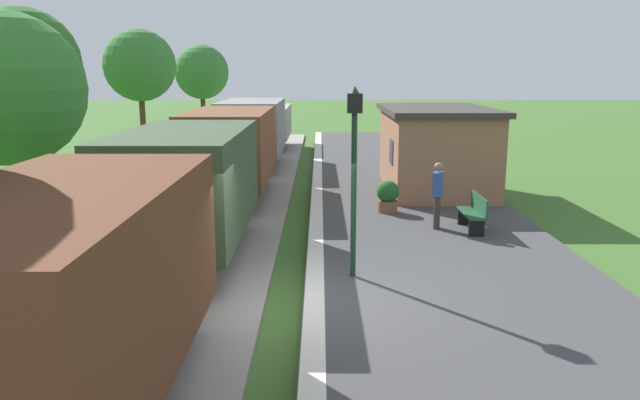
# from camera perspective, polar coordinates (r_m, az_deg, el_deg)

# --- Properties ---
(ground_plane) EXTENTS (160.00, 160.00, 0.00)m
(ground_plane) POSITION_cam_1_polar(r_m,az_deg,el_deg) (11.13, -2.73, -10.36)
(ground_plane) COLOR #3D6628
(platform_slab) EXTENTS (6.00, 60.00, 0.25)m
(platform_slab) POSITION_cam_1_polar(r_m,az_deg,el_deg) (11.40, 13.79, -9.49)
(platform_slab) COLOR #424244
(platform_slab) RESTS_ON ground
(platform_edge_stripe) EXTENTS (0.36, 60.00, 0.01)m
(platform_edge_stripe) POSITION_cam_1_polar(r_m,az_deg,el_deg) (11.03, -0.64, -9.15)
(platform_edge_stripe) COLOR silver
(platform_edge_stripe) RESTS_ON platform_slab
(track_ballast) EXTENTS (3.80, 60.00, 0.12)m
(track_ballast) POSITION_cam_1_polar(r_m,az_deg,el_deg) (11.47, -14.97, -9.76)
(track_ballast) COLOR gray
(track_ballast) RESTS_ON ground
(rail_near) EXTENTS (0.07, 60.00, 0.14)m
(rail_near) POSITION_cam_1_polar(r_m,az_deg,el_deg) (11.26, -11.42, -9.29)
(rail_near) COLOR slate
(rail_near) RESTS_ON track_ballast
(rail_far) EXTENTS (0.07, 60.00, 0.14)m
(rail_far) POSITION_cam_1_polar(r_m,az_deg,el_deg) (11.63, -18.48, -8.99)
(rail_far) COLOR slate
(rail_far) RESTS_ON track_ballast
(freight_train) EXTENTS (2.50, 32.60, 2.72)m
(freight_train) POSITION_cam_1_polar(r_m,az_deg,el_deg) (19.47, -8.70, 4.16)
(freight_train) COLOR brown
(freight_train) RESTS_ON rail_near
(station_hut) EXTENTS (3.50, 5.80, 2.78)m
(station_hut) POSITION_cam_1_polar(r_m,az_deg,el_deg) (21.12, 10.56, 4.75)
(station_hut) COLOR #9E6B4C
(station_hut) RESTS_ON platform_slab
(bench_near_hut) EXTENTS (0.42, 1.50, 0.91)m
(bench_near_hut) POSITION_cam_1_polar(r_m,az_deg,el_deg) (15.96, 14.02, -1.09)
(bench_near_hut) COLOR #1E4C2D
(bench_near_hut) RESTS_ON platform_slab
(person_waiting) EXTENTS (0.34, 0.43, 1.71)m
(person_waiting) POSITION_cam_1_polar(r_m,az_deg,el_deg) (15.85, 10.78, 0.68)
(person_waiting) COLOR #38332D
(person_waiting) RESTS_ON platform_slab
(potted_planter) EXTENTS (0.64, 0.64, 0.92)m
(potted_planter) POSITION_cam_1_polar(r_m,az_deg,el_deg) (17.58, 6.20, 0.39)
(potted_planter) COLOR brown
(potted_planter) RESTS_ON platform_slab
(lamp_post_near) EXTENTS (0.28, 0.28, 3.70)m
(lamp_post_near) POSITION_cam_1_polar(r_m,az_deg,el_deg) (11.62, 3.09, 4.90)
(lamp_post_near) COLOR #193823
(lamp_post_near) RESTS_ON platform_slab
(tree_trackside_mid) EXTENTS (3.75, 3.75, 5.66)m
(tree_trackside_mid) POSITION_cam_1_polar(r_m,az_deg,el_deg) (16.96, -27.23, 9.13)
(tree_trackside_mid) COLOR #4C3823
(tree_trackside_mid) RESTS_ON ground
(tree_trackside_far) EXTENTS (4.12, 4.12, 6.51)m
(tree_trackside_far) POSITION_cam_1_polar(r_m,az_deg,el_deg) (25.32, -26.03, 11.26)
(tree_trackside_far) COLOR #4C3823
(tree_trackside_far) RESTS_ON ground
(tree_field_left) EXTENTS (3.45, 3.45, 6.20)m
(tree_field_left) POSITION_cam_1_polar(r_m,az_deg,el_deg) (31.38, -16.55, 11.90)
(tree_field_left) COLOR #4C3823
(tree_field_left) RESTS_ON ground
(tree_field_distant) EXTENTS (3.08, 3.08, 5.69)m
(tree_field_distant) POSITION_cam_1_polar(r_m,az_deg,el_deg) (36.46, -11.06, 11.58)
(tree_field_distant) COLOR #4C3823
(tree_field_distant) RESTS_ON ground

